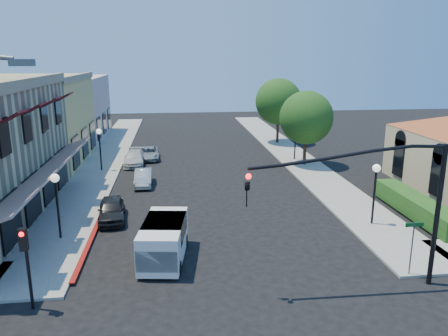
{
  "coord_description": "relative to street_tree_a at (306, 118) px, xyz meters",
  "views": [
    {
      "loc": [
        -2.52,
        -13.97,
        9.32
      ],
      "look_at": [
        0.54,
        11.9,
        2.6
      ],
      "focal_mm": 35.0,
      "sensor_mm": 36.0,
      "label": 1
    }
  ],
  "objects": [
    {
      "name": "parked_car_c",
      "position": [
        -14.75,
        1.92,
        -3.58
      ],
      "size": [
        1.75,
        4.26,
        1.23
      ],
      "primitive_type": "imported",
      "rotation": [
        0.0,
        0.0,
        -0.01
      ],
      "color": "beige",
      "rests_on": "ground"
    },
    {
      "name": "lamppost_left_near",
      "position": [
        -17.3,
        -14.0,
        -1.46
      ],
      "size": [
        0.44,
        0.44,
        3.57
      ],
      "color": "black",
      "rests_on": "ground"
    },
    {
      "name": "parked_car_a",
      "position": [
        -15.0,
        -11.42,
        -3.55
      ],
      "size": [
        1.87,
        3.89,
        1.28
      ],
      "primitive_type": "imported",
      "rotation": [
        0.0,
        0.0,
        0.1
      ],
      "color": "black",
      "rests_on": "ground"
    },
    {
      "name": "signal_mast_arm",
      "position": [
        -2.94,
        -20.5,
        -0.11
      ],
      "size": [
        8.01,
        0.39,
        6.0
      ],
      "color": "black",
      "rests_on": "ground"
    },
    {
      "name": "street_tree_a",
      "position": [
        0.0,
        0.0,
        0.0
      ],
      "size": [
        4.56,
        4.56,
        6.48
      ],
      "color": "#312313",
      "rests_on": "ground"
    },
    {
      "name": "lamppost_left_far",
      "position": [
        -17.3,
        0.0,
        -1.46
      ],
      "size": [
        0.44,
        0.44,
        3.57
      ],
      "color": "black",
      "rests_on": "ground"
    },
    {
      "name": "ground",
      "position": [
        -8.8,
        -22.0,
        -4.19
      ],
      "size": [
        120.0,
        120.0,
        0.0
      ],
      "primitive_type": "plane",
      "color": "black",
      "rests_on": "ground"
    },
    {
      "name": "white_van",
      "position": [
        -11.9,
        -16.97,
        -3.11
      ],
      "size": [
        2.38,
        4.45,
        1.88
      ],
      "color": "silver",
      "rests_on": "ground"
    },
    {
      "name": "lamppost_right_far",
      "position": [
        -0.3,
        2.0,
        -1.46
      ],
      "size": [
        0.44,
        0.44,
        3.57
      ],
      "color": "black",
      "rests_on": "ground"
    },
    {
      "name": "hedge",
      "position": [
        2.9,
        -13.0,
        -4.19
      ],
      "size": [
        1.4,
        8.0,
        1.1
      ],
      "primitive_type": "cube",
      "color": "#1B4A15",
      "rests_on": "ground"
    },
    {
      "name": "street_name_sign",
      "position": [
        -1.3,
        -19.8,
        -2.5
      ],
      "size": [
        0.8,
        0.06,
        2.5
      ],
      "color": "#595B5E",
      "rests_on": "ground"
    },
    {
      "name": "secondary_signal",
      "position": [
        -16.8,
        -20.59,
        -1.88
      ],
      "size": [
        0.28,
        0.42,
        3.32
      ],
      "color": "black",
      "rests_on": "ground"
    },
    {
      "name": "sidewalk_left",
      "position": [
        -17.55,
        5.0,
        -4.13
      ],
      "size": [
        3.5,
        50.0,
        0.12
      ],
      "primitive_type": "cube",
      "color": "gray",
      "rests_on": "ground"
    },
    {
      "name": "parked_car_b",
      "position": [
        -13.6,
        -4.45,
        -3.62
      ],
      "size": [
        1.28,
        3.53,
        1.16
      ],
      "primitive_type": "imported",
      "rotation": [
        0.0,
        0.0,
        0.02
      ],
      "color": "#B1B3B6",
      "rests_on": "ground"
    },
    {
      "name": "yellow_stucco_building",
      "position": [
        -24.3,
        4.0,
        -0.39
      ],
      "size": [
        10.0,
        12.0,
        7.6
      ],
      "primitive_type": "cube",
      "color": "tan",
      "rests_on": "ground"
    },
    {
      "name": "curb_red_strip",
      "position": [
        -15.7,
        -14.0,
        -4.19
      ],
      "size": [
        0.25,
        10.0,
        0.06
      ],
      "primitive_type": "cube",
      "color": "maroon",
      "rests_on": "ground"
    },
    {
      "name": "lamppost_right_near",
      "position": [
        -0.3,
        -14.0,
        -1.46
      ],
      "size": [
        0.44,
        0.44,
        3.57
      ],
      "color": "black",
      "rests_on": "ground"
    },
    {
      "name": "street_tree_b",
      "position": [
        0.0,
        10.0,
        0.35
      ],
      "size": [
        4.94,
        4.94,
        7.02
      ],
      "color": "#312313",
      "rests_on": "ground"
    },
    {
      "name": "pink_stucco_building",
      "position": [
        -24.3,
        16.0,
        -0.69
      ],
      "size": [
        10.0,
        12.0,
        7.0
      ],
      "primitive_type": "cube",
      "color": "beige",
      "rests_on": "ground"
    },
    {
      "name": "sidewalk_right",
      "position": [
        -0.05,
        5.0,
        -4.13
      ],
      "size": [
        3.5,
        50.0,
        0.12
      ],
      "primitive_type": "cube",
      "color": "gray",
      "rests_on": "ground"
    },
    {
      "name": "parked_car_d",
      "position": [
        -13.6,
        4.0,
        -3.64
      ],
      "size": [
        2.04,
        4.06,
        1.1
      ],
      "primitive_type": "imported",
      "rotation": [
        0.0,
        0.0,
        0.05
      ],
      "color": "#A0A3A5",
      "rests_on": "ground"
    }
  ]
}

